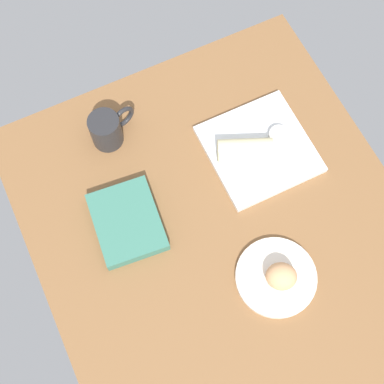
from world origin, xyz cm
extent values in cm
cube|color=brown|center=(0.00, 0.00, 2.00)|extent=(110.00, 90.00, 4.00)
cylinder|color=silver|center=(-11.96, -5.90, 4.70)|extent=(19.32, 19.32, 1.40)
ellipsoid|color=tan|center=(-12.78, -6.24, 8.33)|extent=(9.24, 9.53, 5.86)
cube|color=white|center=(19.39, -18.16, 4.80)|extent=(25.84, 25.84, 1.60)
cylinder|color=silver|center=(19.66, -23.94, 6.67)|extent=(5.52, 5.52, 2.14)
cylinder|color=#C55D31|center=(19.66, -23.94, 7.44)|extent=(4.53, 4.53, 0.40)
cylinder|color=beige|center=(19.16, -13.53, 8.58)|extent=(10.93, 15.01, 5.96)
cube|color=#387260|center=(15.50, 20.53, 5.75)|extent=(20.75, 17.37, 3.49)
cylinder|color=#262628|center=(39.32, 15.91, 8.83)|extent=(8.00, 8.00, 9.66)
cylinder|color=#AC7933|center=(39.32, 15.91, 13.06)|extent=(6.56, 6.56, 0.40)
torus|color=#262628|center=(40.93, 10.55, 8.83)|extent=(3.16, 7.05, 7.00)
camera|label=1|loc=(-27.96, 23.82, 130.67)|focal=50.40mm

